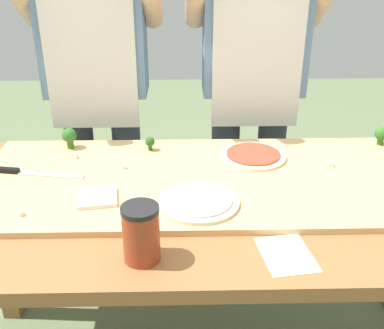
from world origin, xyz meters
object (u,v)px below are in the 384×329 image
(chefs_knife, at_px, (20,172))
(cheese_crumble_b, at_px, (21,214))
(cook_right, at_px, (253,68))
(broccoli_floret_center_left, at_px, (69,136))
(sauce_jar, at_px, (141,233))
(cook_left, at_px, (96,69))
(cheese_crumble_c, at_px, (76,156))
(pizza_slice_far_right, at_px, (98,197))
(broccoli_floret_back_left, at_px, (150,142))
(recipe_note, at_px, (286,254))
(prep_table, at_px, (213,223))
(broccoli_floret_back_right, at_px, (381,134))
(pizza_whole_tomato_red, at_px, (253,155))
(pizza_whole_cheese_artichoke, at_px, (199,201))
(cheese_crumble_d, at_px, (331,164))
(cheese_crumble_a, at_px, (124,167))

(chefs_knife, xyz_separation_m, cheese_crumble_b, (0.08, -0.25, 0.00))
(cook_right, bearing_deg, broccoli_floret_center_left, -154.96)
(sauce_jar, xyz_separation_m, cook_left, (-0.24, 0.93, 0.15))
(cheese_crumble_b, xyz_separation_m, cheese_crumble_c, (0.07, 0.36, 0.00))
(pizza_slice_far_right, relative_size, broccoli_floret_back_left, 2.21)
(recipe_note, relative_size, cook_right, 0.09)
(chefs_knife, bearing_deg, pizza_slice_far_right, -31.76)
(prep_table, height_order, broccoli_floret_back_left, broccoli_floret_back_left)
(prep_table, relative_size, broccoli_floret_center_left, 24.14)
(pizza_slice_far_right, bearing_deg, broccoli_floret_back_right, 21.05)
(pizza_whole_tomato_red, xyz_separation_m, cook_left, (-0.58, 0.41, 0.19))
(sauce_jar, distance_m, recipe_note, 0.35)
(pizza_whole_cheese_artichoke, bearing_deg, broccoli_floret_back_left, 113.10)
(broccoli_floret_center_left, distance_m, cheese_crumble_d, 0.89)
(sauce_jar, relative_size, cook_right, 0.09)
(pizza_slice_far_right, relative_size, cheese_crumble_d, 6.91)
(cheese_crumble_d, distance_m, cook_left, 0.97)
(broccoli_floret_center_left, height_order, sauce_jar, sauce_jar)
(broccoli_floret_back_right, relative_size, broccoli_floret_back_left, 1.33)
(recipe_note, bearing_deg, cheese_crumble_b, 166.62)
(pizza_whole_cheese_artichoke, bearing_deg, recipe_note, -46.24)
(pizza_whole_tomato_red, bearing_deg, cook_right, 83.42)
(pizza_whole_tomato_red, bearing_deg, cheese_crumble_c, 179.24)
(prep_table, distance_m, pizza_whole_cheese_artichoke, 0.15)
(pizza_whole_tomato_red, height_order, sauce_jar, sauce_jar)
(pizza_whole_tomato_red, height_order, pizza_whole_cheese_artichoke, same)
(cheese_crumble_a, bearing_deg, cheese_crumble_c, 154.49)
(pizza_whole_cheese_artichoke, distance_m, sauce_jar, 0.26)
(recipe_note, bearing_deg, pizza_whole_cheese_artichoke, 133.76)
(sauce_jar, bearing_deg, broccoli_floret_back_right, 37.28)
(pizza_slice_far_right, height_order, sauce_jar, sauce_jar)
(cheese_crumble_a, xyz_separation_m, cheese_crumble_d, (0.67, -0.00, 0.00))
(cook_right, bearing_deg, pizza_whole_tomato_red, -96.58)
(cheese_crumble_b, bearing_deg, cheese_crumble_a, 48.46)
(cheese_crumble_d, bearing_deg, recipe_note, -118.11)
(pizza_whole_tomato_red, distance_m, cook_right, 0.46)
(cheese_crumble_d, bearing_deg, sauce_jar, -142.67)
(pizza_slice_far_right, relative_size, cheese_crumble_a, 8.54)
(broccoli_floret_back_left, bearing_deg, pizza_slice_far_right, -111.23)
(cheese_crumble_b, relative_size, cheese_crumble_d, 0.85)
(prep_table, height_order, broccoli_floret_center_left, broccoli_floret_center_left)
(sauce_jar, bearing_deg, cheese_crumble_a, 101.56)
(pizza_slice_far_right, relative_size, broccoli_floret_back_right, 1.66)
(cheese_crumble_a, xyz_separation_m, recipe_note, (0.44, -0.44, -0.02))
(broccoli_floret_center_left, bearing_deg, pizza_whole_cheese_artichoke, -41.83)
(prep_table, bearing_deg, chefs_knife, 168.84)
(cheese_crumble_c, bearing_deg, cook_left, 87.07)
(broccoli_floret_back_right, xyz_separation_m, cheese_crumble_c, (-1.07, -0.09, -0.03))
(pizza_whole_cheese_artichoke, xyz_separation_m, broccoli_floret_back_left, (-0.16, 0.37, 0.02))
(broccoli_floret_back_left, bearing_deg, cook_left, 123.39)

